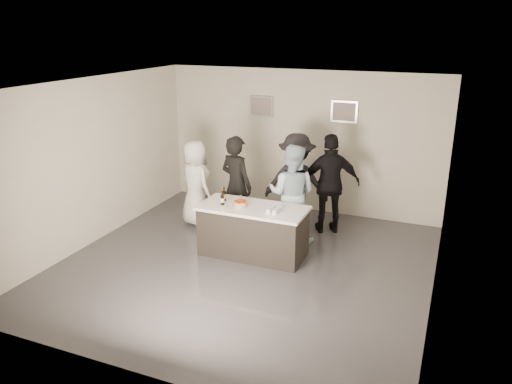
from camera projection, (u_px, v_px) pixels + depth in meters
floor at (245, 265)px, 8.44m from camera, size 6.00×6.00×0.00m
ceiling at (243, 85)px, 7.48m from camera, size 6.00×6.00×0.00m
wall_back at (301, 142)px, 10.59m from camera, size 6.00×0.04×3.00m
wall_front at (131, 258)px, 5.33m from camera, size 6.00×0.04×3.00m
wall_left at (93, 162)px, 9.04m from camera, size 0.04×6.00×3.00m
wall_right at (443, 205)px, 6.87m from camera, size 0.04×6.00×3.00m
picture_left at (261, 106)px, 10.66m from camera, size 0.54×0.04×0.44m
picture_right at (344, 112)px, 10.01m from camera, size 0.54×0.04×0.44m
bar_counter at (253, 231)px, 8.68m from camera, size 1.86×0.86×0.90m
cake at (240, 204)px, 8.54m from camera, size 0.23×0.23×0.08m
beer_bottle_a at (224, 194)px, 8.80m from camera, size 0.07×0.07×0.26m
beer_bottle_b at (222, 198)px, 8.59m from camera, size 0.07×0.07×0.26m
tumbler_cluster at (274, 210)px, 8.30m from camera, size 0.19×0.30×0.08m
candles at (230, 210)px, 8.39m from camera, size 0.24×0.08×0.01m
person_main_black at (236, 185)px, 9.46m from camera, size 0.81×0.65×1.92m
person_main_blue at (292, 194)px, 9.13m from camera, size 0.94×0.75×1.84m
person_guest_left at (196, 183)px, 9.93m from camera, size 1.00×0.89×1.72m
person_guest_right at (330, 184)px, 9.52m from camera, size 1.23×0.94×1.94m
person_guest_back at (296, 182)px, 9.66m from camera, size 1.35×0.92×1.92m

